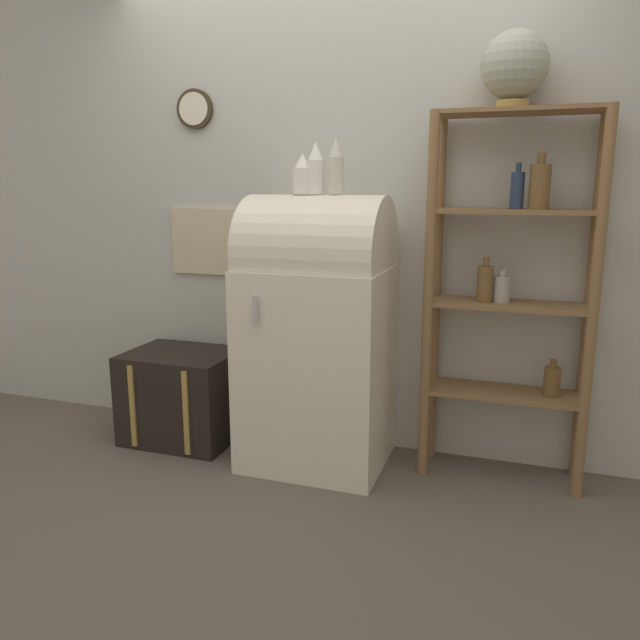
{
  "coord_description": "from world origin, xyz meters",
  "views": [
    {
      "loc": [
        1.02,
        -2.69,
        1.44
      ],
      "look_at": [
        0.01,
        0.25,
        0.77
      ],
      "focal_mm": 35.0,
      "sensor_mm": 36.0,
      "label": 1
    }
  ],
  "objects_px": {
    "refrigerator": "(317,329)",
    "globe": "(514,66)",
    "vase_center": "(316,170)",
    "vase_right": "(336,168)",
    "vase_left": "(303,176)",
    "suitcase_trunk": "(183,396)"
  },
  "relations": [
    {
      "from": "vase_left",
      "to": "refrigerator",
      "type": "bearing_deg",
      "value": 1.41
    },
    {
      "from": "vase_center",
      "to": "vase_right",
      "type": "relative_size",
      "value": 0.93
    },
    {
      "from": "vase_center",
      "to": "vase_right",
      "type": "bearing_deg",
      "value": 2.16
    },
    {
      "from": "suitcase_trunk",
      "to": "vase_center",
      "type": "xyz_separation_m",
      "value": [
        0.82,
        -0.02,
        1.25
      ]
    },
    {
      "from": "vase_left",
      "to": "suitcase_trunk",
      "type": "bearing_deg",
      "value": 177.97
    },
    {
      "from": "refrigerator",
      "to": "vase_right",
      "type": "relative_size",
      "value": 5.12
    },
    {
      "from": "refrigerator",
      "to": "globe",
      "type": "bearing_deg",
      "value": 10.07
    },
    {
      "from": "refrigerator",
      "to": "vase_left",
      "type": "bearing_deg",
      "value": -178.59
    },
    {
      "from": "vase_center",
      "to": "vase_right",
      "type": "xyz_separation_m",
      "value": [
        0.1,
        0.0,
        0.01
      ]
    },
    {
      "from": "vase_right",
      "to": "refrigerator",
      "type": "bearing_deg",
      "value": -173.45
    },
    {
      "from": "refrigerator",
      "to": "vase_right",
      "type": "bearing_deg",
      "value": 6.55
    },
    {
      "from": "refrigerator",
      "to": "vase_center",
      "type": "distance_m",
      "value": 0.79
    },
    {
      "from": "suitcase_trunk",
      "to": "globe",
      "type": "height_order",
      "value": "globe"
    },
    {
      "from": "globe",
      "to": "vase_center",
      "type": "distance_m",
      "value": 1.01
    },
    {
      "from": "vase_center",
      "to": "refrigerator",
      "type": "bearing_deg",
      "value": -32.31
    },
    {
      "from": "vase_right",
      "to": "vase_center",
      "type": "bearing_deg",
      "value": -177.84
    },
    {
      "from": "refrigerator",
      "to": "vase_left",
      "type": "xyz_separation_m",
      "value": [
        -0.08,
        -0.0,
        0.77
      ]
    },
    {
      "from": "globe",
      "to": "vase_right",
      "type": "distance_m",
      "value": 0.92
    },
    {
      "from": "suitcase_trunk",
      "to": "globe",
      "type": "distance_m",
      "value": 2.42
    },
    {
      "from": "suitcase_trunk",
      "to": "vase_left",
      "type": "distance_m",
      "value": 1.44
    },
    {
      "from": "vase_right",
      "to": "globe",
      "type": "bearing_deg",
      "value": 10.47
    },
    {
      "from": "vase_left",
      "to": "vase_right",
      "type": "xyz_separation_m",
      "value": [
        0.17,
        0.01,
        0.04
      ]
    }
  ]
}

